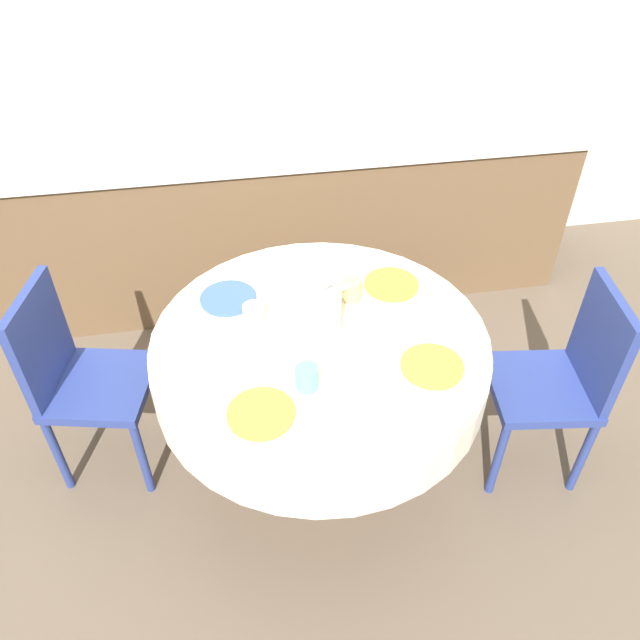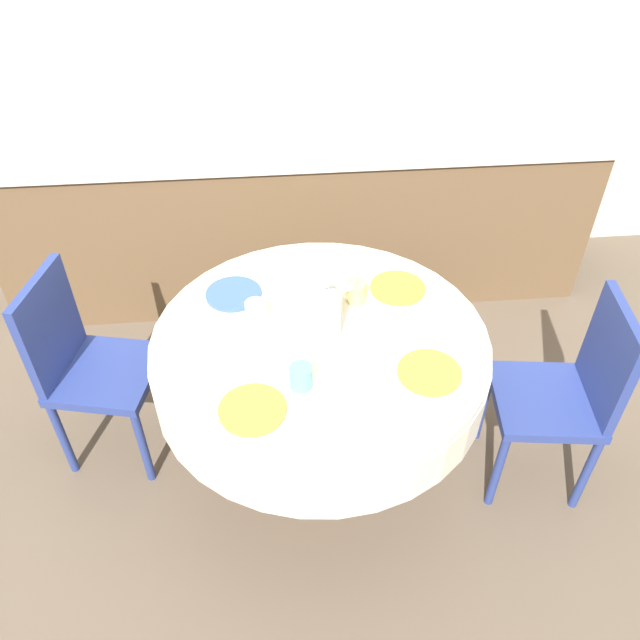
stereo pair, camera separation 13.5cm
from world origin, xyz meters
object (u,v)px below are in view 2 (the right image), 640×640
at_px(chair_left, 568,390).
at_px(teapot, 325,292).
at_px(chair_right, 86,361).
at_px(coffee_carafe, 325,312).

xyz_separation_m(chair_left, teapot, (-0.93, 0.29, 0.33)).
relative_size(chair_right, teapot, 5.05).
height_order(chair_right, coffee_carafe, coffee_carafe).
xyz_separation_m(coffee_carafe, teapot, (0.02, 0.16, -0.03)).
bearing_deg(chair_left, teapot, 80.03).
distance_m(chair_right, teapot, 1.04).
distance_m(chair_left, teapot, 1.03).
xyz_separation_m(chair_left, chair_right, (-1.92, 0.34, 0.00)).
bearing_deg(chair_right, teapot, 99.87).
bearing_deg(chair_left, coffee_carafe, 89.53).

